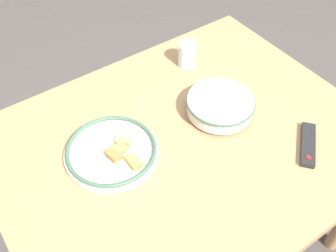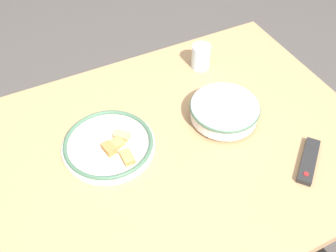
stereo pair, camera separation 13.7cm
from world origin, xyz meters
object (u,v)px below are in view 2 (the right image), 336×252
object	(u,v)px
noodle_bowl	(224,111)
food_plate	(109,145)
drinking_glass	(201,57)
tv_remote	(309,161)

from	to	relation	value
noodle_bowl	food_plate	bearing A→B (deg)	-7.58
drinking_glass	noodle_bowl	bearing A→B (deg)	76.12
noodle_bowl	drinking_glass	world-z (taller)	drinking_glass
food_plate	drinking_glass	size ratio (longest dim) A/B	3.10
tv_remote	drinking_glass	size ratio (longest dim) A/B	1.71
noodle_bowl	drinking_glass	size ratio (longest dim) A/B	2.47
noodle_bowl	food_plate	xyz separation A→B (m)	(0.42, -0.06, -0.02)
noodle_bowl	drinking_glass	bearing A→B (deg)	-103.88
tv_remote	food_plate	bearing A→B (deg)	17.44
food_plate	tv_remote	world-z (taller)	food_plate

